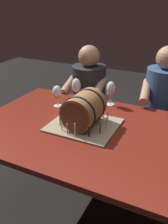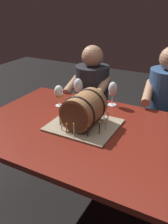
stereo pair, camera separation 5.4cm
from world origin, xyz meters
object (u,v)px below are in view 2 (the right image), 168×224
object	(u,v)px
dining_table	(87,142)
person_seated_left	(92,109)
wine_glass_rose	(113,90)
wine_glass_empty	(78,86)
wine_glass_amber	(59,92)
barrel_cake	(84,111)
person_seated_right	(162,123)

from	to	relation	value
dining_table	person_seated_left	size ratio (longest dim) A/B	1.30
wine_glass_rose	wine_glass_empty	distance (m)	0.27
dining_table	wine_glass_amber	distance (m)	0.47
person_seated_left	wine_glass_amber	bearing A→B (deg)	-91.27
dining_table	barrel_cake	world-z (taller)	barrel_cake
person_seated_right	barrel_cake	bearing A→B (deg)	-117.10
dining_table	wine_glass_rose	distance (m)	0.48
wine_glass_rose	person_seated_right	distance (m)	0.60
person_seated_right	dining_table	bearing A→B (deg)	-114.34
barrel_cake	dining_table	bearing A→B (deg)	-33.52
barrel_cake	wine_glass_empty	xyz separation A→B (m)	(-0.22, 0.32, 0.04)
wine_glass_rose	person_seated_left	bearing A→B (deg)	135.59
barrel_cake	person_seated_right	size ratio (longest dim) A/B	0.36
wine_glass_empty	person_seated_left	world-z (taller)	person_seated_left
wine_glass_rose	barrel_cake	bearing A→B (deg)	-95.09
barrel_cake	wine_glass_amber	distance (m)	0.38
dining_table	wine_glass_empty	bearing A→B (deg)	126.98
barrel_cake	wine_glass_amber	xyz separation A→B (m)	(-0.32, 0.19, 0.01)
wine_glass_rose	person_seated_left	size ratio (longest dim) A/B	0.17
barrel_cake	wine_glass_rose	distance (m)	0.40
wine_glass_rose	person_seated_left	world-z (taller)	person_seated_left
wine_glass_empty	person_seated_right	bearing A→B (deg)	35.06
dining_table	person_seated_right	distance (m)	0.84
wine_glass_rose	person_seated_left	distance (m)	0.61
barrel_cake	wine_glass_rose	xyz separation A→B (m)	(0.04, 0.40, 0.02)
wine_glass_amber	person_seated_right	size ratio (longest dim) A/B	0.14
wine_glass_empty	person_seated_left	size ratio (longest dim) A/B	0.18
barrel_cake	wine_glass_rose	size ratio (longest dim) A/B	2.26
dining_table	wine_glass_rose	size ratio (longest dim) A/B	7.78
barrel_cake	wine_glass_amber	size ratio (longest dim) A/B	2.58
dining_table	wine_glass_amber	world-z (taller)	wine_glass_amber
wine_glass_amber	person_seated_left	world-z (taller)	person_seated_left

